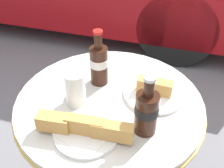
{
  "coord_description": "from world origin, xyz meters",
  "views": [
    {
      "loc": [
        0.22,
        -0.72,
        1.42
      ],
      "look_at": [
        0.0,
        0.03,
        0.81
      ],
      "focal_mm": 45.0,
      "sensor_mm": 36.0,
      "label": 1
    }
  ],
  "objects": [
    {
      "name": "lunch_plate_near",
      "position": [
        0.15,
        0.07,
        0.78
      ],
      "size": [
        0.22,
        0.22,
        0.07
      ],
      "color": "white",
      "rests_on": "bistro_table"
    },
    {
      "name": "cola_bottle_left",
      "position": [
        -0.07,
        0.1,
        0.85
      ],
      "size": [
        0.07,
        0.07,
        0.22
      ],
      "color": "#33190F",
      "rests_on": "bistro_table"
    },
    {
      "name": "cola_bottle_right",
      "position": [
        0.15,
        -0.1,
        0.84
      ],
      "size": [
        0.07,
        0.07,
        0.21
      ],
      "color": "#33190F",
      "rests_on": "bistro_table"
    },
    {
      "name": "drinking_glass",
      "position": [
        -0.11,
        -0.05,
        0.82
      ],
      "size": [
        0.07,
        0.07,
        0.13
      ],
      "color": "silver",
      "rests_on": "bistro_table"
    },
    {
      "name": "bistro_table",
      "position": [
        0.0,
        0.0,
        0.59
      ],
      "size": [
        0.68,
        0.68,
        0.76
      ],
      "color": "gold",
      "rests_on": "ground_plane"
    },
    {
      "name": "lunch_plate_far",
      "position": [
        -0.02,
        -0.17,
        0.79
      ],
      "size": [
        0.3,
        0.21,
        0.07
      ],
      "color": "white",
      "rests_on": "bistro_table"
    }
  ]
}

